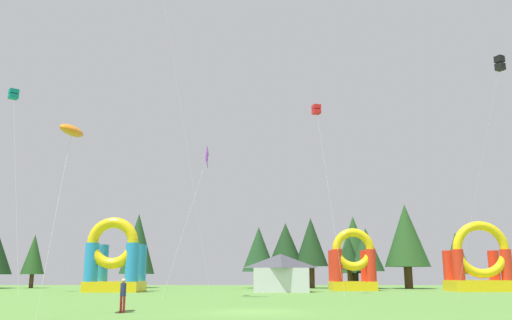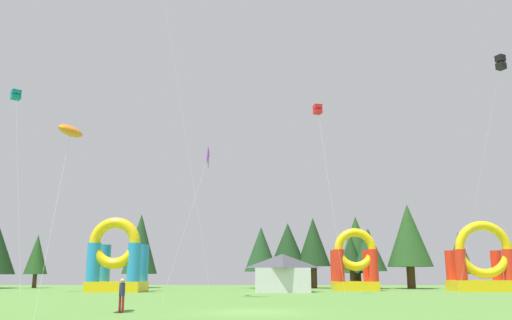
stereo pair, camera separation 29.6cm
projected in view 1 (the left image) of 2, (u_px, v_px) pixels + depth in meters
The scene contains 21 objects.
ground_plane at pixel (255, 312), 26.19m from camera, with size 120.00×120.00×0.00m, color #548438.
kite_teal_box at pixel (14, 94), 54.51m from camera, with size 6.04×7.29×20.45m.
kite_orange_parafoil at pixel (72, 131), 26.04m from camera, with size 1.12×4.02×9.33m.
kite_red_box at pixel (316, 110), 50.29m from camera, with size 1.85×4.98×17.58m.
kite_purple_diamond at pixel (209, 157), 44.63m from camera, with size 3.06×4.83×12.18m.
kite_black_box at pixel (500, 64), 36.24m from camera, with size 2.95×4.91×16.48m.
person_near_camera at pixel (123, 292), 25.73m from camera, with size 0.31×0.31×1.63m.
inflatable_red_slide at pixel (352, 267), 58.17m from camera, with size 4.80×4.08×6.70m.
inflatable_yellow_castle at pixel (115, 264), 54.36m from camera, with size 5.48×4.87×7.49m.
inflatable_orange_dome at pixel (479, 266), 55.64m from camera, with size 6.12×4.16×7.25m.
festival_tent at pixel (281, 273), 54.06m from camera, with size 5.52×3.80×3.82m.
tree_row_2 at pixel (34, 254), 68.91m from camera, with size 2.94×2.94×6.87m.
tree_row_3 at pixel (138, 244), 70.55m from camera, with size 4.63×4.63×9.72m.
tree_row_4 at pixel (259, 249), 68.50m from camera, with size 4.29×4.29×7.79m.
tree_row_5 at pixel (286, 247), 69.16m from camera, with size 5.21×5.21×8.36m.
tree_row_6 at pixel (311, 242), 68.72m from camera, with size 4.34×4.34×8.98m.
tree_row_7 at pixel (349, 253), 67.08m from camera, with size 3.05×3.05×6.55m.
tree_row_8 at pixel (354, 245), 71.32m from camera, with size 5.41×5.41×9.45m.
tree_row_9 at pixel (366, 250), 66.63m from camera, with size 4.37×4.37×7.47m.
tree_row_10 at pixel (406, 236), 66.82m from camera, with size 5.61×5.61×10.50m.
tree_row_11 at pixel (457, 253), 68.18m from camera, with size 3.38×3.38×7.11m.
Camera 1 is at (0.35, -27.19, 1.88)m, focal length 37.11 mm.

